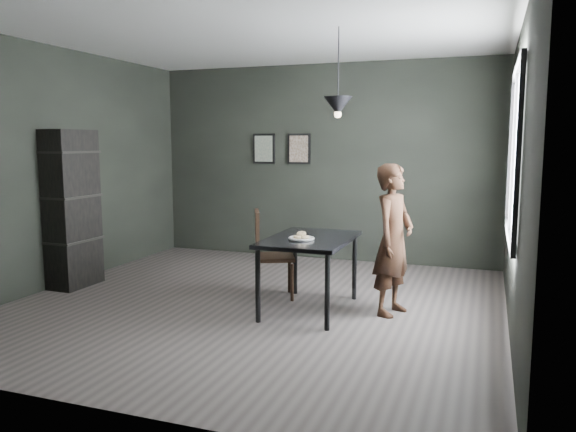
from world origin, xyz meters
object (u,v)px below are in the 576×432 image
(cafe_table, at_px, (310,245))
(woman, at_px, (393,240))
(white_plate, at_px, (301,239))
(shelf_unit, at_px, (72,209))
(pendant_lamp, at_px, (338,106))
(wood_chair, at_px, (267,248))

(cafe_table, xyz_separation_m, woman, (0.81, 0.17, 0.08))
(white_plate, xyz_separation_m, shelf_unit, (-2.88, 0.13, 0.17))
(woman, relative_size, pendant_lamp, 1.73)
(white_plate, xyz_separation_m, pendant_lamp, (0.29, 0.25, 1.29))
(white_plate, bearing_deg, wood_chair, 141.13)
(pendant_lamp, bearing_deg, shelf_unit, -177.92)
(white_plate, relative_size, shelf_unit, 0.12)
(white_plate, height_order, shelf_unit, shelf_unit)
(shelf_unit, bearing_deg, pendant_lamp, 2.98)
(white_plate, height_order, wood_chair, wood_chair)
(white_plate, bearing_deg, shelf_unit, 177.36)
(shelf_unit, height_order, pendant_lamp, pendant_lamp)
(woman, xyz_separation_m, wood_chair, (-1.40, 0.12, -0.20))
(shelf_unit, distance_m, pendant_lamp, 3.37)
(shelf_unit, xyz_separation_m, pendant_lamp, (3.17, 0.12, 1.13))
(woman, xyz_separation_m, shelf_unit, (-3.73, -0.18, 0.17))
(wood_chair, bearing_deg, pendant_lamp, -37.52)
(cafe_table, distance_m, white_plate, 0.17)
(woman, distance_m, wood_chair, 1.42)
(cafe_table, relative_size, white_plate, 5.22)
(wood_chair, bearing_deg, cafe_table, -51.08)
(white_plate, bearing_deg, woman, 20.50)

